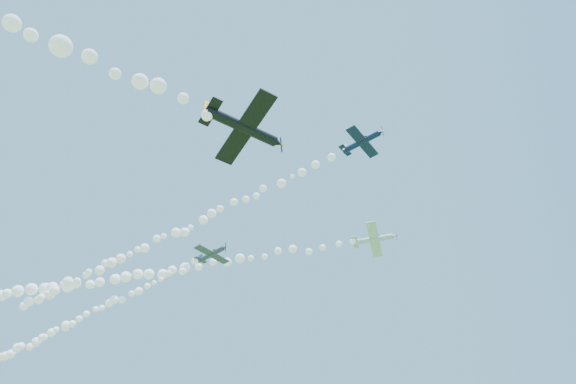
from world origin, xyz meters
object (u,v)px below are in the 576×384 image
(plane_navy, at_px, (362,142))
(plane_black, at_px, (245,128))
(plane_white, at_px, (374,239))
(plane_grey, at_px, (212,254))

(plane_navy, bearing_deg, plane_black, -96.33)
(plane_navy, relative_size, plane_black, 0.89)
(plane_white, height_order, plane_black, plane_white)
(plane_white, bearing_deg, plane_navy, -86.92)
(plane_black, bearing_deg, plane_white, 32.66)
(plane_white, bearing_deg, plane_grey, -162.55)
(plane_navy, distance_m, plane_grey, 33.43)
(plane_grey, xyz_separation_m, plane_black, (20.86, -34.94, -12.22))
(plane_navy, distance_m, plane_black, 24.47)
(plane_grey, distance_m, plane_black, 42.50)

